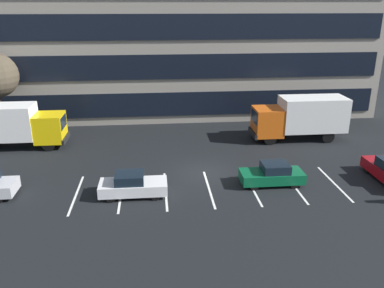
% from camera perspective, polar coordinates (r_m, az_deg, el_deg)
% --- Properties ---
extents(ground_plane, '(120.00, 120.00, 0.00)m').
position_cam_1_polar(ground_plane, '(28.05, 1.74, -4.09)').
color(ground_plane, black).
extents(office_building, '(38.52, 11.96, 21.60)m').
position_cam_1_polar(office_building, '(43.50, -1.23, 19.10)').
color(office_building, gray).
rests_on(office_building, ground_plane).
extents(lot_markings, '(16.94, 5.40, 0.01)m').
position_cam_1_polar(lot_markings, '(25.70, 2.47, -6.45)').
color(lot_markings, silver).
rests_on(lot_markings, ground_plane).
extents(box_truck_orange, '(8.03, 2.66, 3.72)m').
position_cam_1_polar(box_truck_orange, '(35.31, 15.42, 3.89)').
color(box_truck_orange, '#D85914').
rests_on(box_truck_orange, ground_plane).
extents(box_truck_yellow, '(7.75, 2.57, 3.59)m').
position_cam_1_polar(box_truck_yellow, '(35.19, -24.30, 2.64)').
color(box_truck_yellow, yellow).
rests_on(box_truck_yellow, ground_plane).
extents(sedan_white, '(4.17, 1.75, 1.49)m').
position_cam_1_polar(sedan_white, '(24.82, -8.57, -5.87)').
color(sedan_white, white).
rests_on(sedan_white, ground_plane).
extents(sedan_forest, '(4.10, 1.72, 1.47)m').
position_cam_1_polar(sedan_forest, '(26.55, 11.50, -4.32)').
color(sedan_forest, '#0C5933').
rests_on(sedan_forest, ground_plane).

